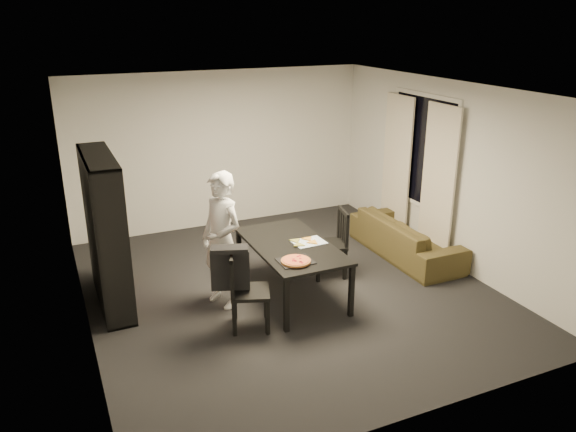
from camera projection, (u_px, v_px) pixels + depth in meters
name	position (u px, v px, depth m)	size (l,w,h in m)	color
room	(288.00, 196.00, 7.00)	(5.01, 5.51, 2.61)	black
window_pane	(423.00, 151.00, 8.40)	(0.02, 1.40, 1.60)	black
window_frame	(422.00, 151.00, 8.40)	(0.03, 1.52, 1.72)	white
curtain_left	(438.00, 183.00, 8.04)	(0.03, 0.70, 2.25)	beige
curtain_right	(397.00, 166.00, 8.93)	(0.03, 0.70, 2.25)	beige
bookshelf	(106.00, 232.00, 6.80)	(0.35, 1.50, 1.90)	black
dining_table	(291.00, 249.00, 7.08)	(0.94, 1.69, 0.71)	black
chair_left	(242.00, 285.00, 6.37)	(0.56, 0.56, 0.94)	black
chair_right	(335.00, 238.00, 7.69)	(0.52, 0.52, 0.95)	black
draped_jacket	(230.00, 266.00, 6.27)	(0.45, 0.31, 0.52)	black
person	(222.00, 240.00, 6.80)	(0.62, 0.41, 1.70)	silver
baking_tray	(296.00, 261.00, 6.57)	(0.40, 0.32, 0.01)	black
pepperoni_pizza	(296.00, 261.00, 6.52)	(0.35, 0.35, 0.03)	#9E5C2D
kitchen_towel	(309.00, 242.00, 7.12)	(0.40, 0.30, 0.01)	white
pizza_slices	(303.00, 242.00, 7.11)	(0.37, 0.31, 0.01)	#B57F38
sofa	(406.00, 237.00, 8.39)	(1.99, 0.78, 0.58)	#3B3317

